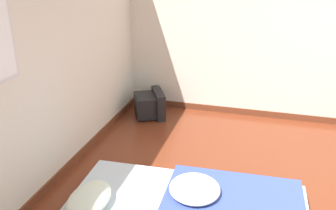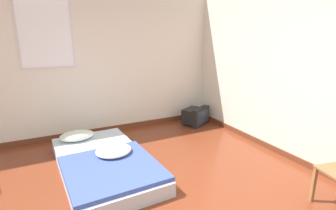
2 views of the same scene
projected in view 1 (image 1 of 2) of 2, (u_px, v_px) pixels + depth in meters
The scene contains 2 objects.
wall_back at pixel (20, 66), 3.12m from camera, with size 7.40×0.08×2.60m.
crt_tv at pixel (151, 104), 5.30m from camera, with size 0.59×0.55×0.37m.
Camera 1 is at (-2.57, 0.87, 2.16)m, focal length 40.00 mm.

